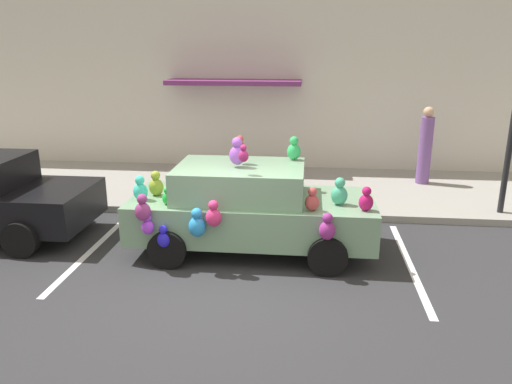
# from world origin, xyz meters

# --- Properties ---
(ground_plane) EXTENTS (60.00, 60.00, 0.00)m
(ground_plane) POSITION_xyz_m (0.00, 0.00, 0.00)
(ground_plane) COLOR #2D2D30
(sidewalk) EXTENTS (24.00, 4.00, 0.15)m
(sidewalk) POSITION_xyz_m (0.00, 5.00, 0.07)
(sidewalk) COLOR gray
(sidewalk) RESTS_ON ground
(storefront_building) EXTENTS (24.00, 1.25, 6.40)m
(storefront_building) POSITION_xyz_m (-0.01, 7.14, 3.19)
(storefront_building) COLOR beige
(storefront_building) RESTS_ON ground
(parking_stripe_front) EXTENTS (0.12, 3.60, 0.01)m
(parking_stripe_front) POSITION_xyz_m (2.99, 1.00, 0.00)
(parking_stripe_front) COLOR silver
(parking_stripe_front) RESTS_ON ground
(parking_stripe_rear) EXTENTS (0.12, 3.60, 0.01)m
(parking_stripe_rear) POSITION_xyz_m (-2.57, 1.00, 0.00)
(parking_stripe_rear) COLOR silver
(parking_stripe_rear) RESTS_ON ground
(plush_covered_car) EXTENTS (4.20, 2.08, 2.06)m
(plush_covered_car) POSITION_xyz_m (0.22, 1.32, 0.81)
(plush_covered_car) COLOR gray
(plush_covered_car) RESTS_ON ground
(teddy_bear_on_sidewalk) EXTENTS (0.38, 0.32, 0.73)m
(teddy_bear_on_sidewalk) POSITION_xyz_m (-0.47, 3.41, 0.49)
(teddy_bear_on_sidewalk) COLOR pink
(teddy_bear_on_sidewalk) RESTS_ON sidewalk
(pedestrian_near_shopfront) EXTENTS (0.33, 0.33, 1.92)m
(pedestrian_near_shopfront) POSITION_xyz_m (4.13, 5.66, 1.07)
(pedestrian_near_shopfront) COLOR #764E91
(pedestrian_near_shopfront) RESTS_ON sidewalk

